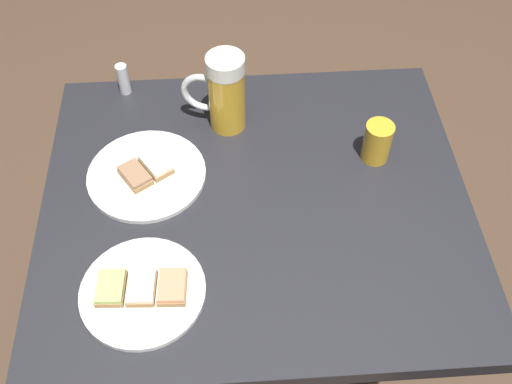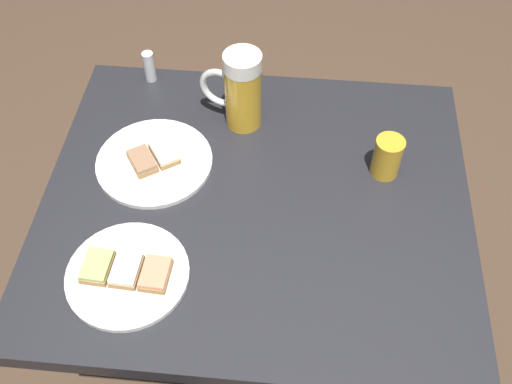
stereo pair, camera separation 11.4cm
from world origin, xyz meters
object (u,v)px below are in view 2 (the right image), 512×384
beer_mug (241,90)px  salt_shaker (149,66)px  plate_near (127,273)px  plate_far (154,161)px  beer_glass_small (387,157)px

beer_mug → salt_shaker: beer_mug is taller
plate_near → plate_far: size_ratio=0.92×
beer_mug → salt_shaker: (0.12, 0.22, -0.05)m
plate_far → beer_mug: 0.23m
beer_glass_small → salt_shaker: size_ratio=1.19×
plate_far → beer_glass_small: 0.46m
beer_glass_small → beer_mug: bearing=68.9°
beer_mug → beer_glass_small: beer_mug is taller
plate_near → beer_mug: (0.40, -0.16, 0.08)m
plate_near → plate_far: same height
plate_far → salt_shaker: 0.26m
plate_near → plate_far: bearing=1.3°
plate_near → salt_shaker: bearing=7.1°
plate_near → beer_glass_small: 0.54m
beer_glass_small → plate_near: bearing=122.1°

